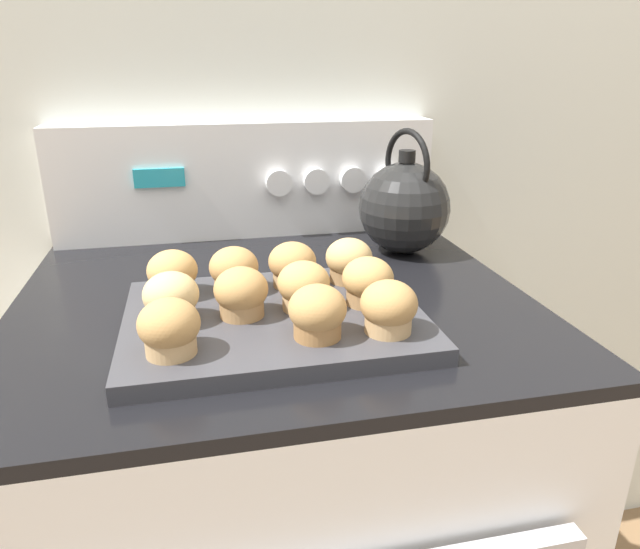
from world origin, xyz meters
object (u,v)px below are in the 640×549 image
(muffin_r1_c2, at_px, (304,287))
(tea_kettle, at_px, (404,206))
(muffin_r2_c3, at_px, (349,261))
(muffin_r1_c0, at_px, (171,299))
(muffin_r2_c0, at_px, (173,274))
(muffin_r2_c1, at_px, (234,270))
(muffin_pan, at_px, (274,320))
(muffin_r0_c0, at_px, (169,328))
(muffin_r0_c2, at_px, (317,313))
(muffin_r1_c1, at_px, (241,293))
(muffin_r2_c2, at_px, (292,265))
(stove_range, at_px, (280,536))
(muffin_r0_c3, at_px, (389,308))
(muffin_r1_c3, at_px, (368,282))

(muffin_r1_c2, xyz_separation_m, tea_kettle, (0.23, 0.26, 0.03))
(tea_kettle, bearing_deg, muffin_r2_c3, -129.64)
(tea_kettle, bearing_deg, muffin_r1_c0, -145.95)
(muffin_r2_c0, relative_size, muffin_r2_c1, 1.00)
(muffin_pan, xyz_separation_m, muffin_r0_c0, (-0.12, -0.08, 0.04))
(muffin_r0_c2, bearing_deg, muffin_r2_c3, 63.71)
(muffin_pan, height_order, muffin_r2_c1, muffin_r2_c1)
(muffin_r1_c1, relative_size, muffin_r1_c2, 1.00)
(muffin_r1_c1, height_order, muffin_r2_c2, same)
(muffin_r0_c0, bearing_deg, muffin_r2_c0, 90.08)
(muffin_r1_c0, height_order, muffin_r1_c1, same)
(muffin_r0_c2, height_order, tea_kettle, tea_kettle)
(muffin_r2_c2, bearing_deg, muffin_r1_c0, -151.87)
(muffin_r2_c3, bearing_deg, tea_kettle, 50.36)
(muffin_pan, relative_size, muffin_r2_c3, 5.54)
(muffin_pan, height_order, tea_kettle, tea_kettle)
(stove_range, bearing_deg, muffin_r0_c2, -82.41)
(muffin_pan, bearing_deg, muffin_r0_c3, -34.54)
(muffin_pan, distance_m, muffin_r0_c3, 0.15)
(muffin_r2_c0, relative_size, muffin_r2_c2, 1.00)
(muffin_pan, relative_size, muffin_r1_c2, 5.54)
(muffin_r0_c3, distance_m, muffin_r1_c0, 0.26)
(stove_range, relative_size, muffin_r0_c3, 13.86)
(tea_kettle, bearing_deg, stove_range, -150.11)
(muffin_r2_c2, bearing_deg, tea_kettle, 37.81)
(muffin_r2_c2, bearing_deg, muffin_r2_c0, -179.62)
(stove_range, xyz_separation_m, muffin_r1_c2, (0.03, -0.11, 0.51))
(muffin_r2_c0, distance_m, muffin_r2_c2, 0.16)
(muffin_r1_c2, distance_m, muffin_r1_c3, 0.08)
(muffin_r0_c3, bearing_deg, muffin_r1_c3, 89.66)
(tea_kettle, bearing_deg, muffin_r2_c0, -155.49)
(muffin_r1_c2, relative_size, muffin_r2_c2, 1.00)
(muffin_r1_c3, bearing_deg, muffin_r1_c0, -179.46)
(muffin_r2_c3, bearing_deg, muffin_r0_c2, -116.29)
(muffin_r0_c2, distance_m, muffin_r2_c0, 0.23)
(muffin_r1_c0, bearing_deg, muffin_r2_c2, 28.13)
(muffin_r0_c0, xyz_separation_m, muffin_r1_c0, (0.00, 0.08, 0.00))
(muffin_r1_c3, xyz_separation_m, muffin_r2_c3, (-0.00, 0.08, 0.00))
(muffin_r2_c3, bearing_deg, muffin_r1_c0, -160.31)
(muffin_r1_c2, relative_size, muffin_r2_c3, 1.00)
(muffin_r2_c1, bearing_deg, muffin_r1_c0, -134.46)
(muffin_r1_c1, bearing_deg, muffin_r0_c0, -135.54)
(muffin_r1_c3, bearing_deg, muffin_r0_c0, -160.94)
(muffin_r1_c3, relative_size, muffin_r2_c3, 1.00)
(muffin_pan, relative_size, tea_kettle, 1.72)
(stove_range, bearing_deg, muffin_r2_c2, -50.55)
(muffin_pan, distance_m, muffin_r2_c3, 0.15)
(muffin_r0_c0, height_order, tea_kettle, tea_kettle)
(muffin_r0_c0, relative_size, muffin_r1_c3, 1.00)
(muffin_r2_c0, bearing_deg, muffin_r0_c2, -45.08)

